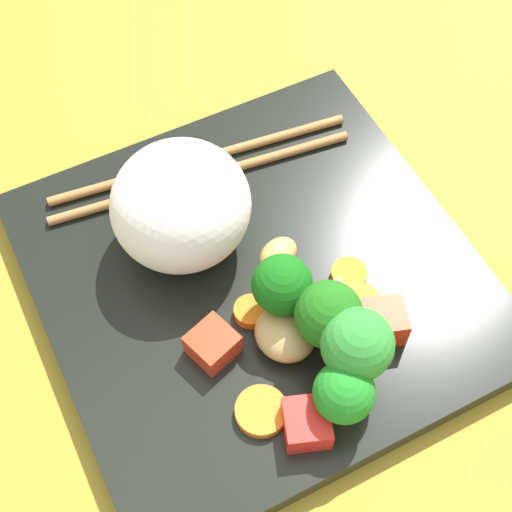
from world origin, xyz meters
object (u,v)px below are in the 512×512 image
at_px(carrot_slice_1, 349,274).
at_px(chopstick_pair, 204,167).
at_px(square_plate, 257,278).
at_px(broccoli_floret_2, 284,287).
at_px(rice_mound, 181,205).

relative_size(carrot_slice_1, chopstick_pair, 0.11).
xyz_separation_m(square_plate, carrot_slice_1, (0.03, 0.05, 0.01)).
distance_m(broccoli_floret_2, carrot_slice_1, 0.06).
distance_m(square_plate, carrot_slice_1, 0.06).
relative_size(square_plate, carrot_slice_1, 11.69).
height_order(broccoli_floret_2, carrot_slice_1, broccoli_floret_2).
bearing_deg(broccoli_floret_2, rice_mound, -157.73).
bearing_deg(square_plate, broccoli_floret_2, 1.58).
bearing_deg(rice_mound, chopstick_pair, 143.18).
bearing_deg(broccoli_floret_2, square_plate, -178.42).
relative_size(square_plate, chopstick_pair, 1.24).
bearing_deg(square_plate, chopstick_pair, 177.27).
bearing_deg(square_plate, carrot_slice_1, 59.09).
relative_size(rice_mound, chopstick_pair, 0.41).
xyz_separation_m(square_plate, rice_mound, (-0.05, -0.03, 0.05)).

